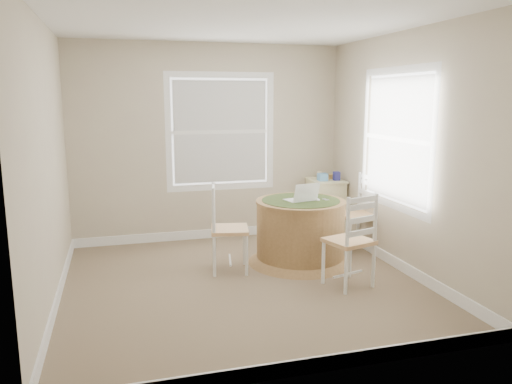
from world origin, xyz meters
name	(u,v)px	position (x,y,z in m)	size (l,w,h in m)	color
room	(254,157)	(0.17, 0.16, 1.30)	(3.64, 3.64, 2.64)	#77674B
round_table	(300,228)	(0.82, 0.50, 0.40)	(1.21, 1.21, 0.74)	olive
chair_left	(230,229)	(-0.04, 0.43, 0.47)	(0.42, 0.40, 0.95)	white
chair_near	(349,241)	(1.02, -0.33, 0.47)	(0.42, 0.40, 0.95)	white
chair_right	(355,214)	(1.61, 0.71, 0.47)	(0.42, 0.40, 0.95)	white
laptop	(302,198)	(0.81, 0.47, 0.77)	(0.37, 0.34, 0.23)	white
mouse	(317,200)	(0.99, 0.44, 0.75)	(0.06, 0.09, 0.03)	white
phone	(326,200)	(1.10, 0.44, 0.74)	(0.04, 0.09, 0.02)	#B7BABF
keys	(313,198)	(1.00, 0.57, 0.74)	(0.06, 0.05, 0.03)	black
corner_chest	(325,207)	(1.57, 1.55, 0.39)	(0.46, 0.61, 0.79)	#F3EDB6
tissue_box	(323,177)	(1.49, 1.45, 0.84)	(0.12, 0.12, 0.10)	#5894C9
box_yellow	(329,177)	(1.64, 1.57, 0.82)	(0.15, 0.10, 0.06)	#CB9447
box_blue	(337,176)	(1.68, 1.41, 0.85)	(0.08, 0.08, 0.12)	navy
cup_cream	(319,175)	(1.54, 1.69, 0.83)	(0.07, 0.07, 0.09)	beige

